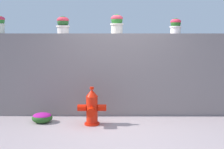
% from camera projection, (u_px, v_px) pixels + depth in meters
% --- Properties ---
extents(ground_plane, '(24.00, 24.00, 0.00)m').
position_uv_depth(ground_plane, '(121.00, 131.00, 5.15)').
color(ground_plane, '#A28F91').
extents(stone_wall, '(5.81, 0.28, 1.82)m').
position_uv_depth(stone_wall, '(120.00, 75.00, 6.20)').
color(stone_wall, gray).
rests_on(stone_wall, ground).
extents(potted_plant_0, '(0.23, 0.23, 0.39)m').
position_uv_depth(potted_plant_0, '(0.00, 23.00, 6.04)').
color(potted_plant_0, beige).
rests_on(potted_plant_0, stone_wall).
extents(potted_plant_1, '(0.30, 0.30, 0.38)m').
position_uv_depth(potted_plant_1, '(63.00, 24.00, 6.08)').
color(potted_plant_1, silver).
rests_on(potted_plant_1, stone_wall).
extents(potted_plant_2, '(0.30, 0.30, 0.42)m').
position_uv_depth(potted_plant_2, '(117.00, 23.00, 6.09)').
color(potted_plant_2, beige).
rests_on(potted_plant_2, stone_wall).
extents(potted_plant_3, '(0.26, 0.26, 0.33)m').
position_uv_depth(potted_plant_3, '(176.00, 25.00, 6.09)').
color(potted_plant_3, silver).
rests_on(potted_plant_3, stone_wall).
extents(fire_hydrant, '(0.57, 0.46, 0.76)m').
position_uv_depth(fire_hydrant, '(92.00, 108.00, 5.50)').
color(fire_hydrant, red).
rests_on(fire_hydrant, ground).
extents(flower_bush_left, '(0.42, 0.38, 0.21)m').
position_uv_depth(flower_bush_left, '(42.00, 117.00, 5.68)').
color(flower_bush_left, '#285320').
rests_on(flower_bush_left, ground).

